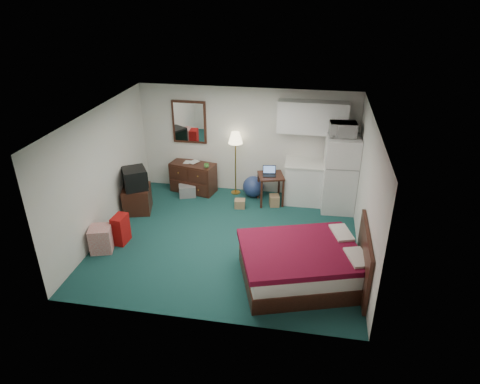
% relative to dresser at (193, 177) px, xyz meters
% --- Properties ---
extents(floor, '(5.00, 4.50, 0.01)m').
position_rel_dresser_xyz_m(floor, '(1.25, -1.98, -0.36)').
color(floor, '#0B2E34').
rests_on(floor, ground).
extents(ceiling, '(5.00, 4.50, 0.01)m').
position_rel_dresser_xyz_m(ceiling, '(1.25, -1.98, 2.14)').
color(ceiling, beige).
rests_on(ceiling, walls).
extents(walls, '(5.01, 4.51, 2.50)m').
position_rel_dresser_xyz_m(walls, '(1.25, -1.98, 0.89)').
color(walls, beige).
rests_on(walls, floor).
extents(mirror, '(0.80, 0.06, 1.00)m').
position_rel_dresser_xyz_m(mirror, '(-0.10, 0.24, 1.29)').
color(mirror, white).
rests_on(mirror, walls).
extents(upper_cabinets, '(1.50, 0.35, 0.70)m').
position_rel_dresser_xyz_m(upper_cabinets, '(2.70, 0.10, 1.59)').
color(upper_cabinets, silver).
rests_on(upper_cabinets, walls).
extents(headboard, '(0.06, 1.56, 1.00)m').
position_rel_dresser_xyz_m(headboard, '(3.71, -3.00, 0.19)').
color(headboard, black).
rests_on(headboard, walls).
extents(dresser, '(1.13, 0.70, 0.72)m').
position_rel_dresser_xyz_m(dresser, '(0.00, 0.00, 0.00)').
color(dresser, black).
rests_on(dresser, floor).
extents(floor_lamp, '(0.40, 0.40, 1.52)m').
position_rel_dresser_xyz_m(floor_lamp, '(1.02, 0.07, 0.40)').
color(floor_lamp, '#B8842E').
rests_on(floor_lamp, floor).
extents(desk, '(0.67, 0.67, 0.69)m').
position_rel_dresser_xyz_m(desk, '(1.89, -0.27, -0.01)').
color(desk, black).
rests_on(desk, floor).
extents(exercise_ball, '(0.51, 0.51, 0.49)m').
position_rel_dresser_xyz_m(exercise_ball, '(1.46, -0.02, -0.11)').
color(exercise_ball, navy).
rests_on(exercise_ball, floor).
extents(kitchen_counter, '(0.86, 0.66, 0.93)m').
position_rel_dresser_xyz_m(kitchen_counter, '(2.63, -0.07, 0.11)').
color(kitchen_counter, silver).
rests_on(kitchen_counter, floor).
extents(fridge, '(0.73, 0.73, 1.69)m').
position_rel_dresser_xyz_m(fridge, '(3.38, -0.32, 0.49)').
color(fridge, silver).
rests_on(fridge, floor).
extents(bed, '(2.32, 2.04, 0.63)m').
position_rel_dresser_xyz_m(bed, '(2.73, -3.00, -0.04)').
color(bed, '#410510').
rests_on(bed, floor).
extents(tv_stand, '(0.71, 0.74, 0.57)m').
position_rel_dresser_xyz_m(tv_stand, '(-0.95, -1.17, -0.07)').
color(tv_stand, black).
rests_on(tv_stand, floor).
extents(suitcase, '(0.25, 0.37, 0.58)m').
position_rel_dresser_xyz_m(suitcase, '(-0.77, -2.43, -0.07)').
color(suitcase, '#7F0805').
rests_on(suitcase, floor).
extents(retail_box, '(0.49, 0.49, 0.49)m').
position_rel_dresser_xyz_m(retail_box, '(-1.03, -2.75, -0.11)').
color(retail_box, silver).
rests_on(retail_box, floor).
extents(file_bin, '(0.46, 0.40, 0.27)m').
position_rel_dresser_xyz_m(file_bin, '(-0.08, -0.30, -0.22)').
color(file_bin, slate).
rests_on(file_bin, floor).
extents(cardboard_box_a, '(0.25, 0.22, 0.20)m').
position_rel_dresser_xyz_m(cardboard_box_a, '(1.25, -0.64, -0.26)').
color(cardboard_box_a, olive).
rests_on(cardboard_box_a, floor).
extents(cardboard_box_b, '(0.26, 0.29, 0.25)m').
position_rel_dresser_xyz_m(cardboard_box_b, '(2.00, -0.40, -0.23)').
color(cardboard_box_b, olive).
rests_on(cardboard_box_b, floor).
extents(laptop, '(0.32, 0.28, 0.20)m').
position_rel_dresser_xyz_m(laptop, '(1.86, -0.32, 0.43)').
color(laptop, black).
rests_on(laptop, desk).
extents(crt_tv, '(0.69, 0.70, 0.45)m').
position_rel_dresser_xyz_m(crt_tv, '(-0.95, -1.19, 0.43)').
color(crt_tv, black).
rests_on(crt_tv, tv_stand).
extents(microwave, '(0.57, 0.34, 0.37)m').
position_rel_dresser_xyz_m(microwave, '(3.34, -0.30, 1.52)').
color(microwave, silver).
rests_on(microwave, fridge).
extents(book_a, '(0.15, 0.03, 0.20)m').
position_rel_dresser_xyz_m(book_a, '(-0.21, 0.05, 0.46)').
color(book_a, olive).
rests_on(book_a, dresser).
extents(book_b, '(0.17, 0.11, 0.25)m').
position_rel_dresser_xyz_m(book_b, '(-0.07, 0.11, 0.48)').
color(book_b, olive).
rests_on(book_b, dresser).
extents(mug, '(0.13, 0.11, 0.12)m').
position_rel_dresser_xyz_m(mug, '(0.38, -0.18, 0.42)').
color(mug, '#48883A').
rests_on(mug, dresser).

